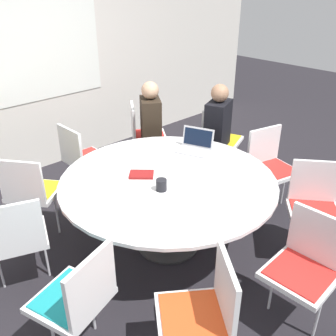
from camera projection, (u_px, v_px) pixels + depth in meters
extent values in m
plane|color=black|center=(168.00, 244.00, 3.58)|extent=(16.00, 16.00, 0.00)
cube|color=silver|center=(33.00, 63.00, 4.47)|extent=(8.00, 0.06, 2.70)
cube|color=white|center=(32.00, 46.00, 4.36)|extent=(1.80, 0.01, 1.30)
cylinder|color=#333333|center=(168.00, 243.00, 3.58)|extent=(0.58, 0.58, 0.02)
cylinder|color=#333333|center=(168.00, 213.00, 3.42)|extent=(0.14, 0.14, 0.67)
cylinder|color=white|center=(168.00, 180.00, 3.26)|extent=(1.88, 1.88, 0.03)
cube|color=white|center=(222.00, 141.00, 4.64)|extent=(0.56, 0.55, 0.04)
cube|color=gold|center=(223.00, 139.00, 4.63)|extent=(0.49, 0.48, 0.01)
cube|color=white|center=(209.00, 122.00, 4.61)|extent=(0.40, 0.18, 0.40)
cylinder|color=silver|center=(226.00, 153.00, 4.89)|extent=(0.02, 0.02, 0.44)
cylinder|color=silver|center=(217.00, 164.00, 4.61)|extent=(0.02, 0.02, 0.44)
cube|color=white|center=(149.00, 137.00, 4.76)|extent=(0.60, 0.60, 0.04)
cube|color=red|center=(149.00, 135.00, 4.75)|extent=(0.52, 0.53, 0.01)
cube|color=white|center=(133.00, 121.00, 4.63)|extent=(0.26, 0.36, 0.40)
cylinder|color=silver|center=(148.00, 148.00, 5.03)|extent=(0.02, 0.02, 0.44)
cylinder|color=silver|center=(151.00, 160.00, 4.71)|extent=(0.02, 0.02, 0.44)
cube|color=white|center=(88.00, 159.00, 4.18)|extent=(0.43, 0.45, 0.04)
cube|color=red|center=(88.00, 157.00, 4.17)|extent=(0.38, 0.39, 0.01)
cube|color=white|center=(70.00, 146.00, 3.96)|extent=(0.04, 0.42, 0.40)
cylinder|color=silver|center=(81.00, 172.00, 4.41)|extent=(0.02, 0.02, 0.44)
cylinder|color=silver|center=(99.00, 183.00, 4.18)|extent=(0.02, 0.02, 0.44)
cube|color=white|center=(36.00, 192.00, 3.56)|extent=(0.60, 0.60, 0.04)
cube|color=gold|center=(35.00, 189.00, 3.55)|extent=(0.53, 0.53, 0.01)
cube|color=white|center=(21.00, 182.00, 3.29)|extent=(0.28, 0.35, 0.40)
cylinder|color=silver|center=(22.00, 211.00, 3.70)|extent=(0.02, 0.02, 0.44)
cylinder|color=silver|center=(57.00, 214.00, 3.64)|extent=(0.02, 0.02, 0.44)
cube|color=white|center=(18.00, 238.00, 2.94)|extent=(0.56, 0.55, 0.04)
cube|color=#E04C1E|center=(17.00, 235.00, 2.93)|extent=(0.49, 0.48, 0.01)
cube|color=white|center=(13.00, 229.00, 2.68)|extent=(0.40, 0.18, 0.40)
cylinder|color=silver|center=(46.00, 255.00, 3.11)|extent=(0.02, 0.02, 0.44)
cube|color=white|center=(71.00, 300.00, 2.38)|extent=(0.55, 0.53, 0.04)
cube|color=teal|center=(70.00, 297.00, 2.37)|extent=(0.48, 0.47, 0.01)
cube|color=white|center=(92.00, 285.00, 2.20)|extent=(0.41, 0.15, 0.40)
cylinder|color=silver|center=(92.00, 307.00, 2.63)|extent=(0.02, 0.02, 0.44)
cube|color=white|center=(192.00, 319.00, 2.25)|extent=(0.60, 0.60, 0.04)
cube|color=#E04C1E|center=(192.00, 316.00, 2.23)|extent=(0.53, 0.53, 0.01)
cube|color=white|center=(226.00, 290.00, 2.16)|extent=(0.28, 0.35, 0.40)
cylinder|color=silver|center=(186.00, 322.00, 2.51)|extent=(0.02, 0.02, 0.44)
cube|color=white|center=(299.00, 276.00, 2.57)|extent=(0.43, 0.45, 0.04)
cube|color=red|center=(300.00, 273.00, 2.56)|extent=(0.38, 0.40, 0.01)
cube|color=white|center=(318.00, 238.00, 2.59)|extent=(0.04, 0.42, 0.40)
cylinder|color=silver|center=(318.00, 315.00, 2.57)|extent=(0.02, 0.02, 0.44)
cylinder|color=silver|center=(272.00, 287.00, 2.79)|extent=(0.02, 0.02, 0.44)
cube|color=white|center=(315.00, 214.00, 3.22)|extent=(0.60, 0.61, 0.04)
cube|color=red|center=(315.00, 212.00, 3.21)|extent=(0.53, 0.53, 0.01)
cube|color=white|center=(315.00, 181.00, 3.29)|extent=(0.29, 0.34, 0.40)
cylinder|color=silver|center=(331.00, 238.00, 3.31)|extent=(0.02, 0.02, 0.44)
cylinder|color=silver|center=(289.00, 235.00, 3.36)|extent=(0.02, 0.02, 0.44)
cube|color=white|center=(274.00, 171.00, 3.93)|extent=(0.53, 0.51, 0.04)
cube|color=red|center=(274.00, 169.00, 3.92)|extent=(0.47, 0.45, 0.01)
cube|color=white|center=(264.00, 145.00, 3.98)|extent=(0.41, 0.13, 0.40)
cylinder|color=silver|center=(283.00, 186.00, 4.12)|extent=(0.02, 0.02, 0.44)
cylinder|color=silver|center=(258.00, 195.00, 3.96)|extent=(0.02, 0.02, 0.44)
cylinder|color=black|center=(225.00, 163.00, 4.58)|extent=(0.10, 0.10, 0.48)
cylinder|color=black|center=(221.00, 169.00, 4.44)|extent=(0.10, 0.10, 0.48)
cube|color=black|center=(218.00, 125.00, 4.31)|extent=(0.42, 0.34, 0.55)
sphere|color=#A87A5B|center=(220.00, 93.00, 4.14)|extent=(0.20, 0.20, 0.20)
cylinder|color=#2D2319|center=(159.00, 157.00, 4.74)|extent=(0.10, 0.10, 0.48)
cylinder|color=#2D2319|center=(161.00, 163.00, 4.58)|extent=(0.10, 0.10, 0.48)
cube|color=#2D2319|center=(151.00, 121.00, 4.41)|extent=(0.39, 0.42, 0.55)
sphere|color=tan|center=(150.00, 90.00, 4.24)|extent=(0.20, 0.20, 0.20)
cube|color=silver|center=(194.00, 151.00, 3.73)|extent=(0.33, 0.38, 0.02)
cube|color=silver|center=(198.00, 137.00, 3.77)|extent=(0.16, 0.32, 0.20)
cube|color=black|center=(198.00, 137.00, 3.76)|extent=(0.14, 0.29, 0.17)
cube|color=maroon|center=(142.00, 174.00, 3.29)|extent=(0.25, 0.25, 0.02)
cylinder|color=black|center=(161.00, 185.00, 3.05)|extent=(0.09, 0.09, 0.10)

